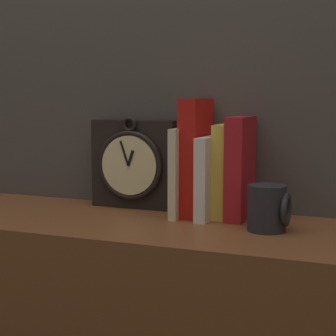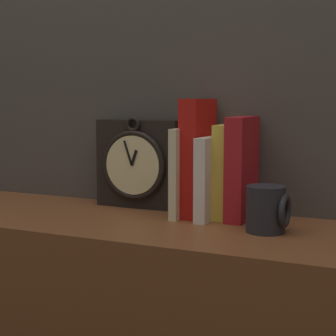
# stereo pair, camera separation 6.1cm
# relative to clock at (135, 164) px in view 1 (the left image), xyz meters

# --- Properties ---
(wall_back) EXTENTS (6.00, 0.05, 2.60)m
(wall_back) POSITION_rel_clock_xyz_m (0.14, 0.07, 0.30)
(wall_back) COLOR #47423D
(wall_back) RESTS_ON ground_plane
(clock) EXTENTS (0.20, 0.07, 0.21)m
(clock) POSITION_rel_clock_xyz_m (0.00, 0.00, 0.00)
(clock) COLOR black
(clock) RESTS_ON bookshelf
(book_slot0_cream) EXTENTS (0.02, 0.15, 0.19)m
(book_slot0_cream) POSITION_rel_clock_xyz_m (0.13, -0.04, -0.01)
(book_slot0_cream) COLOR beige
(book_slot0_cream) RESTS_ON bookshelf
(book_slot1_red) EXTENTS (0.04, 0.13, 0.25)m
(book_slot1_red) POSITION_rel_clock_xyz_m (0.16, -0.03, 0.02)
(book_slot1_red) COLOR red
(book_slot1_red) RESTS_ON bookshelf
(book_slot2_white) EXTENTS (0.03, 0.15, 0.17)m
(book_slot2_white) POSITION_rel_clock_xyz_m (0.20, -0.04, -0.02)
(book_slot2_white) COLOR silver
(book_slot2_white) RESTS_ON bookshelf
(book_slot3_yellow) EXTENTS (0.03, 0.11, 0.20)m
(book_slot3_yellow) POSITION_rel_clock_xyz_m (0.22, -0.02, -0.00)
(book_slot3_yellow) COLOR yellow
(book_slot3_yellow) RESTS_ON bookshelf
(book_slot4_red) EXTENTS (0.04, 0.13, 0.22)m
(book_slot4_red) POSITION_rel_clock_xyz_m (0.26, -0.03, 0.01)
(book_slot4_red) COLOR #AD1A21
(book_slot4_red) RESTS_ON bookshelf
(mug) EXTENTS (0.08, 0.07, 0.09)m
(mug) POSITION_rel_clock_xyz_m (0.34, -0.12, -0.06)
(mug) COLOR #232328
(mug) RESTS_ON bookshelf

